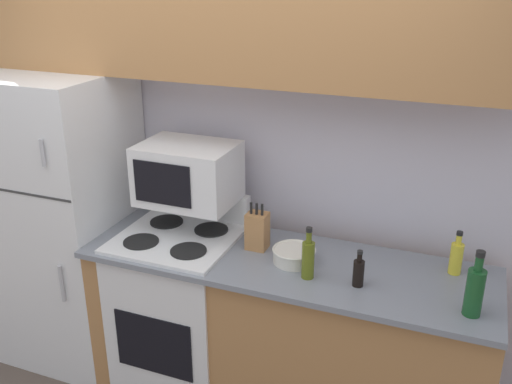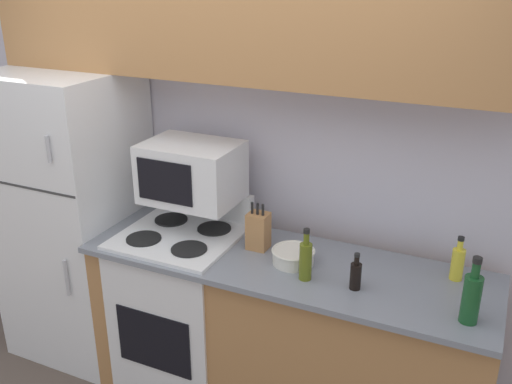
% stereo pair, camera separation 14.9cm
% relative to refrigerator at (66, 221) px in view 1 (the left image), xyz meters
% --- Properties ---
extents(wall_back, '(8.00, 0.05, 2.55)m').
position_rel_refrigerator_xyz_m(wall_back, '(1.03, 0.39, 0.39)').
color(wall_back, silver).
rests_on(wall_back, ground_plane).
extents(lower_cabinets, '(2.07, 0.65, 0.94)m').
position_rel_refrigerator_xyz_m(lower_cabinets, '(1.41, -0.05, -0.42)').
color(lower_cabinets, '#B27A47').
rests_on(lower_cabinets, ground_plane).
extents(refrigerator, '(0.74, 0.73, 1.77)m').
position_rel_refrigerator_xyz_m(refrigerator, '(0.00, 0.00, 0.00)').
color(refrigerator, white).
rests_on(refrigerator, ground_plane).
extents(upper_cabinets, '(2.81, 0.35, 0.58)m').
position_rel_refrigerator_xyz_m(upper_cabinets, '(1.03, 0.19, 1.17)').
color(upper_cabinets, '#B27A47').
rests_on(upper_cabinets, refrigerator).
extents(stove, '(0.62, 0.63, 1.12)m').
position_rel_refrigerator_xyz_m(stove, '(0.79, -0.06, -0.39)').
color(stove, white).
rests_on(stove, ground_plane).
extents(microwave, '(0.50, 0.38, 0.32)m').
position_rel_refrigerator_xyz_m(microwave, '(0.82, 0.05, 0.39)').
color(microwave, white).
rests_on(microwave, stove).
extents(knife_block, '(0.11, 0.10, 0.26)m').
position_rel_refrigerator_xyz_m(knife_block, '(1.23, 0.01, 0.15)').
color(knife_block, '#B27A47').
rests_on(knife_block, lower_cabinets).
extents(bowl, '(0.22, 0.22, 0.07)m').
position_rel_refrigerator_xyz_m(bowl, '(1.45, -0.07, 0.09)').
color(bowl, silver).
rests_on(bowl, lower_cabinets).
extents(bottle_cooking_spray, '(0.06, 0.06, 0.22)m').
position_rel_refrigerator_xyz_m(bottle_cooking_spray, '(2.20, 0.11, 0.14)').
color(bottle_cooking_spray, gold).
rests_on(bottle_cooking_spray, lower_cabinets).
extents(bottle_soy_sauce, '(0.05, 0.05, 0.18)m').
position_rel_refrigerator_xyz_m(bottle_soy_sauce, '(1.80, -0.17, 0.12)').
color(bottle_soy_sauce, black).
rests_on(bottle_soy_sauce, lower_cabinets).
extents(bottle_wine_green, '(0.08, 0.08, 0.30)m').
position_rel_refrigerator_xyz_m(bottle_wine_green, '(2.29, -0.22, 0.17)').
color(bottle_wine_green, '#194C23').
rests_on(bottle_wine_green, lower_cabinets).
extents(bottle_olive_oil, '(0.06, 0.06, 0.26)m').
position_rel_refrigerator_xyz_m(bottle_olive_oil, '(1.56, -0.19, 0.15)').
color(bottle_olive_oil, '#5B6619').
rests_on(bottle_olive_oil, lower_cabinets).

